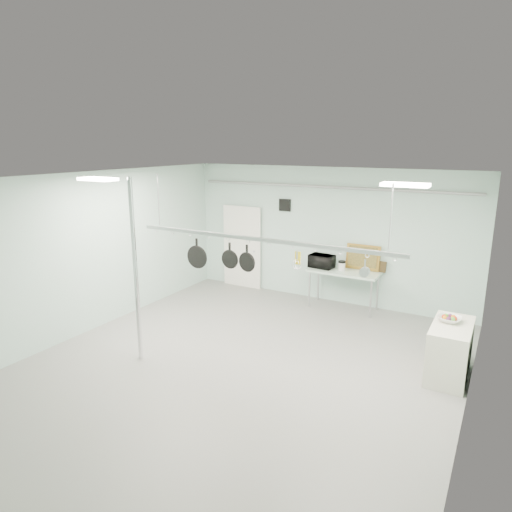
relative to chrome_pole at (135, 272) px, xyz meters
The scene contains 25 objects.
floor 2.41m from the chrome_pole, 19.44° to the left, with size 8.00×8.00×0.00m, color gray.
ceiling 2.40m from the chrome_pole, 19.44° to the left, with size 7.00×8.00×0.02m, color silver.
back_wall 4.89m from the chrome_pole, 69.68° to the left, with size 7.00×0.02×3.20m, color #A8C9C0.
right_wall 5.22m from the chrome_pole, ahead, with size 0.02×8.00×3.20m, color #A8C9C0.
door 4.61m from the chrome_pole, 97.53° to the left, with size 1.10×0.10×2.20m, color silver.
wall_vent 4.65m from the chrome_pole, 82.52° to the left, with size 0.30×0.04×0.30m, color black.
conduit_pipe 4.95m from the chrome_pole, 69.30° to the left, with size 0.07×0.07×6.60m, color gray.
chrome_pole is the anchor object (origin of this frame).
prep_table 4.85m from the chrome_pole, 61.29° to the left, with size 1.60×0.70×0.91m.
side_cabinet 5.37m from the chrome_pole, 22.41° to the left, with size 0.60×1.20×0.90m, color beige.
pot_rack 2.19m from the chrome_pole, 25.35° to the left, with size 4.80×0.06×1.00m.
light_panel_left 1.65m from the chrome_pole, 158.20° to the right, with size 0.65×0.30×0.05m, color white.
light_panel_right 4.55m from the chrome_pole, 16.31° to the left, with size 0.65×0.30×0.05m, color white.
microwave 4.59m from the chrome_pole, 67.32° to the left, with size 0.55×0.37×0.31m, color black.
coffee_canister 4.79m from the chrome_pole, 61.87° to the left, with size 0.15×0.15×0.18m, color silver.
painting_large 5.23m from the chrome_pole, 59.69° to the left, with size 0.78×0.05×0.58m, color #B98331.
painting_small 5.45m from the chrome_pole, 56.12° to the left, with size 0.30×0.04×0.25m, color #2F2410.
fruit_bowl 5.27m from the chrome_pole, 23.87° to the left, with size 0.37×0.37×0.09m, color silver.
skillet_left 1.12m from the chrome_pole, 54.85° to the left, with size 0.42×0.06×0.56m, color black, non-canonical shape.
skillet_mid 1.63m from the chrome_pole, 34.08° to the left, with size 0.33×0.06×0.44m, color black, non-canonical shape.
skillet_right 1.92m from the chrome_pole, 28.30° to the left, with size 0.34×0.06×0.46m, color black, non-canonical shape.
whisk 2.76m from the chrome_pole, 19.15° to the left, with size 0.16×0.16×0.33m, color #BABBBF, non-canonical shape.
grater 2.78m from the chrome_pole, 19.08° to the left, with size 0.09×0.02×0.23m, color orange, non-canonical shape.
saucepan 3.80m from the chrome_pole, 13.75° to the left, with size 0.15×0.08×0.26m, color silver, non-canonical shape.
fruit_cluster 5.26m from the chrome_pole, 23.87° to the left, with size 0.24×0.24×0.09m, color #AE2710, non-canonical shape.
Camera 1 is at (3.73, -6.10, 3.74)m, focal length 32.00 mm.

